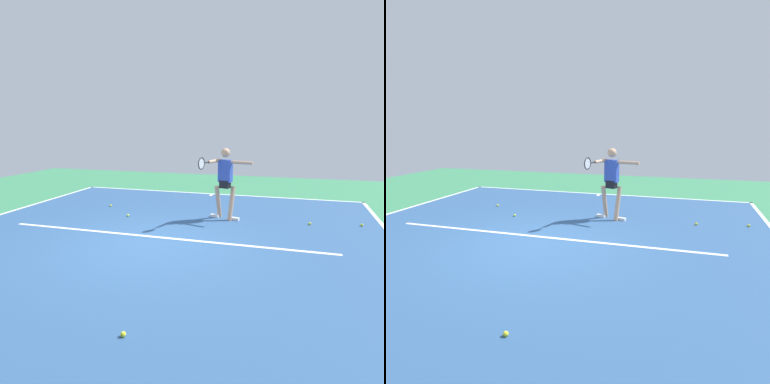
{
  "view_description": "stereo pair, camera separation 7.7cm",
  "coord_description": "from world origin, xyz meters",
  "views": [
    {
      "loc": [
        -2.77,
        6.33,
        2.41
      ],
      "look_at": [
        -0.53,
        -1.2,
        0.9
      ],
      "focal_mm": 32.65,
      "sensor_mm": 36.0,
      "label": 1
    },
    {
      "loc": [
        -2.85,
        6.3,
        2.41
      ],
      "look_at": [
        -0.53,
        -1.2,
        0.9
      ],
      "focal_mm": 32.65,
      "sensor_mm": 36.0,
      "label": 2
    }
  ],
  "objects": [
    {
      "name": "court_surface",
      "position": [
        0.0,
        0.0,
        0.0
      ],
      "size": [
        9.9,
        11.2,
        0.0
      ],
      "primitive_type": "cube",
      "color": "#2D5484",
      "rests_on": "ground_plane"
    },
    {
      "name": "tennis_ball_near_player",
      "position": [
        -0.97,
        3.06,
        0.03
      ],
      "size": [
        0.07,
        0.07,
        0.07
      ],
      "primitive_type": "sphere",
      "color": "yellow",
      "rests_on": "ground_plane"
    },
    {
      "name": "court_line_baseline_near",
      "position": [
        0.0,
        -5.55,
        0.0
      ],
      "size": [
        9.9,
        0.1,
        0.01
      ],
      "primitive_type": "cube",
      "color": "white",
      "rests_on": "ground_plane"
    },
    {
      "name": "court_line_centre_mark",
      "position": [
        0.0,
        -5.35,
        0.0
      ],
      "size": [
        0.1,
        0.3,
        0.01
      ],
      "primitive_type": "cube",
      "color": "white",
      "rests_on": "ground_plane"
    },
    {
      "name": "ground_plane",
      "position": [
        0.0,
        0.0,
        0.0
      ],
      "size": [
        20.76,
        20.76,
        0.0
      ],
      "primitive_type": "plane",
      "color": "#388456"
    },
    {
      "name": "tennis_ball_centre_court",
      "position": [
        -3.19,
        -2.41,
        0.03
      ],
      "size": [
        0.07,
        0.07,
        0.07
      ],
      "primitive_type": "sphere",
      "color": "yellow",
      "rests_on": "ground_plane"
    },
    {
      "name": "tennis_ball_far_corner",
      "position": [
        -4.39,
        -2.63,
        0.03
      ],
      "size": [
        0.07,
        0.07,
        0.07
      ],
      "primitive_type": "sphere",
      "color": "yellow",
      "rests_on": "ground_plane"
    },
    {
      "name": "tennis_player",
      "position": [
        -1.06,
        -2.36,
        1.07
      ],
      "size": [
        1.18,
        1.21,
        1.85
      ],
      "rotation": [
        0.0,
        0.0,
        -0.26
      ],
      "color": "tan",
      "rests_on": "ground_plane"
    },
    {
      "name": "tennis_ball_by_baseline",
      "position": [
        2.48,
        -2.75,
        0.03
      ],
      "size": [
        0.07,
        0.07,
        0.07
      ],
      "primitive_type": "sphere",
      "color": "yellow",
      "rests_on": "ground_plane"
    },
    {
      "name": "court_line_service",
      "position": [
        0.0,
        -0.45,
        0.0
      ],
      "size": [
        7.43,
        0.1,
        0.01
      ],
      "primitive_type": "cube",
      "color": "white",
      "rests_on": "ground_plane"
    },
    {
      "name": "tennis_ball_near_service_line",
      "position": [
        1.45,
        -1.85,
        0.03
      ],
      "size": [
        0.07,
        0.07,
        0.07
      ],
      "primitive_type": "sphere",
      "color": "#C6E53D",
      "rests_on": "ground_plane"
    }
  ]
}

